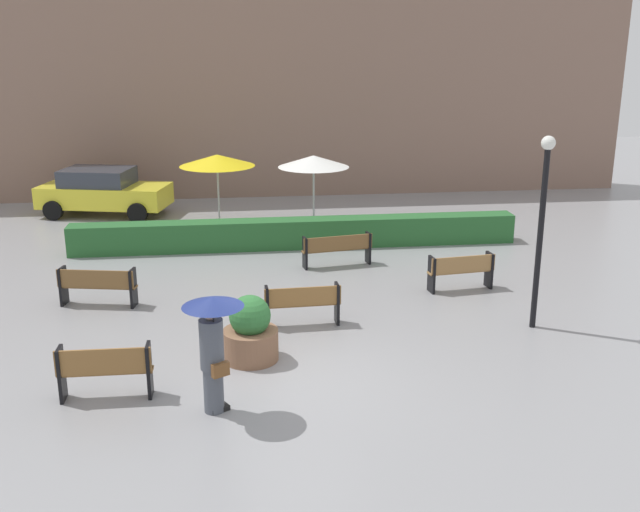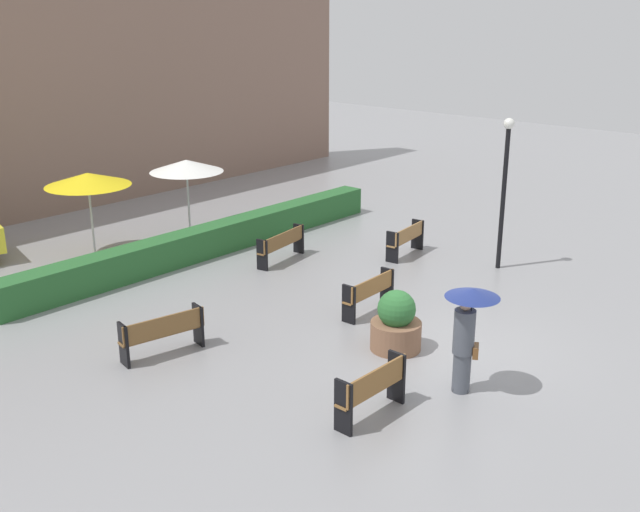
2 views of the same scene
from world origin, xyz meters
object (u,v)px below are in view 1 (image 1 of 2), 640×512
Objects in this scene: bench_near_left at (105,369)px; pedestrian_with_umbrella at (213,338)px; bench_back_row at (337,248)px; lamp_post at (542,213)px; patio_umbrella_white at (314,161)px; bench_far_right at (461,270)px; parked_car at (103,191)px; patio_umbrella_yellow at (217,160)px; planter_pot at (250,332)px; bench_far_left at (97,284)px; bench_mid_center at (302,302)px.

pedestrian_with_umbrella reaches higher than bench_near_left.
bench_back_row is at bearing 54.59° from bench_near_left.
lamp_post is 1.68× the size of patio_umbrella_white.
lamp_post is (3.41, -4.65, 1.91)m from bench_back_row.
bench_far_right is 0.36× the size of parked_car.
bench_far_right is 0.69× the size of patio_umbrella_yellow.
bench_far_right is at bearing 33.23° from planter_pot.
bench_far_left is 1.40× the size of planter_pot.
pedestrian_with_umbrella reaches higher than bench_back_row.
bench_mid_center is at bearing -108.11° from bench_back_row.
patio_umbrella_yellow is 2.94m from patio_umbrella_white.
patio_umbrella_yellow is (-0.66, 9.80, 1.62)m from planter_pot.
bench_far_left is at bearing 117.01° from pedestrian_with_umbrella.
lamp_post reaches higher than bench_near_left.
patio_umbrella_white is (5.51, 5.94, 1.66)m from bench_far_left.
bench_far_left is at bearing -82.17° from parked_car.
lamp_post is 11.02m from patio_umbrella_yellow.
bench_far_right is 0.69× the size of patio_umbrella_white.
lamp_post is (6.46, 2.85, 1.14)m from pedestrian_with_umbrella.
bench_back_row is 9.64m from parked_car.
planter_pot is at bearing 27.85° from bench_near_left.
bench_near_left is 0.78× the size of pedestrian_with_umbrella.
pedestrian_with_umbrella is 11.54m from patio_umbrella_white.
lamp_post reaches higher than bench_far_left.
bench_far_left is at bearing -132.84° from patio_umbrella_white.
bench_far_right is 4.32m from bench_mid_center.
pedestrian_with_umbrella is at bearing -20.56° from bench_near_left.
pedestrian_with_umbrella is at bearing -89.86° from patio_umbrella_yellow.
lamp_post is at bearing -14.51° from bench_far_left.
patio_umbrella_yellow reaches higher than bench_far_left.
planter_pot is (-1.12, -1.53, 0.02)m from bench_mid_center.
bench_far_left is at bearing -179.63° from bench_far_right.
patio_umbrella_white is (2.85, 11.15, 0.89)m from pedestrian_with_umbrella.
bench_mid_center is 0.68× the size of patio_umbrella_yellow.
bench_mid_center is at bearing -155.68° from bench_far_right.
bench_mid_center is (3.54, 2.81, -0.03)m from bench_near_left.
bench_far_right is at bearing -64.33° from patio_umbrella_white.
bench_far_left reaches higher than bench_far_right.
bench_far_right is 3.18m from lamp_post.
bench_near_left is 13.66m from parked_car.
pedestrian_with_umbrella is 14.70m from parked_car.
bench_far_left is 6.15m from bench_back_row.
lamp_post is at bearing 14.76° from bench_near_left.
bench_far_right is 0.92× the size of bench_far_left.
bench_back_row is 8.13m from pedestrian_with_umbrella.
patio_umbrella_white is (-3.61, 8.30, -0.25)m from lamp_post.
patio_umbrella_white is at bearing 81.77° from bench_mid_center.
patio_umbrella_yellow reaches higher than bench_back_row.
patio_umbrella_yellow is at bearing 125.91° from bench_back_row.
pedestrian_with_umbrella is 0.50× the size of lamp_post.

